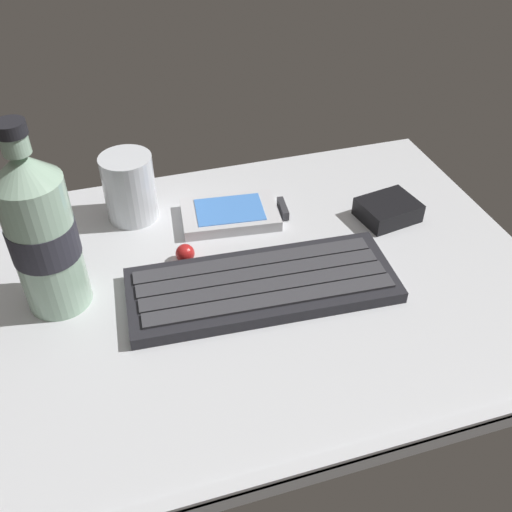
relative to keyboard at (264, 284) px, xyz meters
The scene contains 7 objects.
ground_plane 2.76cm from the keyboard, 95.72° to the left, with size 64.00×48.00×2.80cm.
keyboard is the anchor object (origin of this frame).
handheld_device 13.82cm from the keyboard, 88.14° to the left, with size 13.34×8.86×1.50cm.
juice_cup 21.79cm from the keyboard, 123.07° to the left, with size 6.40×6.40×8.50cm.
water_bottle 23.29cm from the keyboard, 167.32° to the left, with size 6.73×6.73×20.80cm.
charger_block 20.74cm from the keyboard, 23.63° to the left, with size 7.00×5.60×2.40cm, color black.
trackball_mouse 10.28cm from the keyboard, 134.54° to the left, with size 2.20×2.20×2.20cm, color red.
Camera 1 is at (-13.89, -46.04, 42.93)cm, focal length 40.29 mm.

